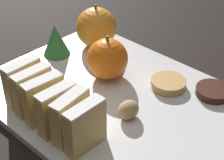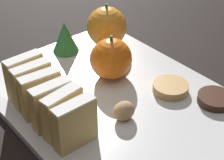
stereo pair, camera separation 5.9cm
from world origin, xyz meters
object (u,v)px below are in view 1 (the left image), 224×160
(walnut, at_px, (128,110))
(chocolate_cookie, at_px, (213,91))
(orange_far, at_px, (96,27))
(orange_near, at_px, (107,59))

(walnut, xyz_separation_m, chocolate_cookie, (0.14, -0.06, -0.01))
(walnut, height_order, chocolate_cookie, walnut)
(orange_far, height_order, walnut, orange_far)
(chocolate_cookie, bearing_deg, orange_far, 93.42)
(chocolate_cookie, bearing_deg, walnut, 155.50)
(walnut, relative_size, chocolate_cookie, 0.61)
(orange_near, bearing_deg, chocolate_cookie, -63.88)
(orange_near, relative_size, walnut, 2.27)
(walnut, bearing_deg, orange_near, 59.69)
(orange_near, distance_m, orange_far, 0.11)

